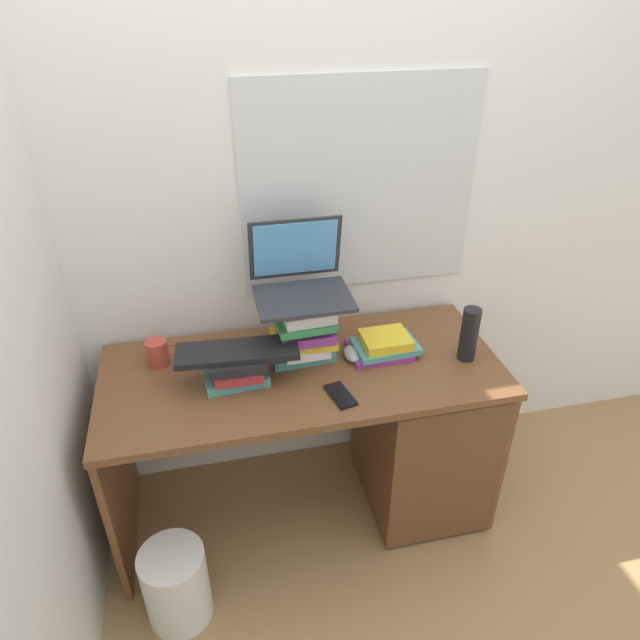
% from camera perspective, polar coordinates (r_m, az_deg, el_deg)
% --- Properties ---
extents(ground_plane, '(6.00, 6.00, 0.00)m').
position_cam_1_polar(ground_plane, '(2.61, -1.46, -17.87)').
color(ground_plane, '#9E7A4C').
extents(wall_back, '(6.00, 0.06, 2.60)m').
position_cam_1_polar(wall_back, '(2.16, -3.80, 13.15)').
color(wall_back, white).
rests_on(wall_back, ground).
extents(wall_left, '(0.05, 6.00, 2.60)m').
position_cam_1_polar(wall_left, '(1.87, -28.02, 6.42)').
color(wall_left, silver).
rests_on(wall_left, ground).
extents(desk, '(1.46, 0.63, 0.73)m').
position_cam_1_polar(desk, '(2.38, 7.47, -10.39)').
color(desk, brown).
rests_on(desk, ground).
extents(book_stack_tall, '(0.25, 0.20, 0.25)m').
position_cam_1_polar(book_stack_tall, '(2.09, -1.61, -1.02)').
color(book_stack_tall, teal).
rests_on(book_stack_tall, desk).
extents(book_stack_keyboard_riser, '(0.23, 0.17, 0.12)m').
position_cam_1_polar(book_stack_keyboard_riser, '(2.02, -8.22, -4.75)').
color(book_stack_keyboard_riser, teal).
rests_on(book_stack_keyboard_riser, desk).
extents(book_stack_side, '(0.26, 0.19, 0.08)m').
position_cam_1_polar(book_stack_side, '(2.17, 6.31, -2.50)').
color(book_stack_side, '#8C338C').
rests_on(book_stack_side, desk).
extents(laptop, '(0.34, 0.30, 0.25)m').
position_cam_1_polar(laptop, '(2.04, -2.00, 4.28)').
color(laptop, '#2D2D33').
rests_on(laptop, book_stack_tall).
extents(keyboard, '(0.43, 0.17, 0.02)m').
position_cam_1_polar(keyboard, '(1.99, -8.22, -3.11)').
color(keyboard, black).
rests_on(keyboard, book_stack_keyboard_riser).
extents(computer_mouse, '(0.06, 0.10, 0.04)m').
position_cam_1_polar(computer_mouse, '(2.15, 3.20, -3.37)').
color(computer_mouse, '#A5A8AD').
rests_on(computer_mouse, desk).
extents(mug, '(0.12, 0.08, 0.10)m').
position_cam_1_polar(mug, '(2.18, -15.81, -3.11)').
color(mug, '#B23F33').
rests_on(mug, desk).
extents(water_bottle, '(0.07, 0.07, 0.21)m').
position_cam_1_polar(water_bottle, '(2.17, 14.59, -1.38)').
color(water_bottle, black).
rests_on(water_bottle, desk).
extents(cell_phone, '(0.10, 0.15, 0.01)m').
position_cam_1_polar(cell_phone, '(1.97, 2.04, -7.47)').
color(cell_phone, black).
rests_on(cell_phone, desk).
extents(wastebasket, '(0.23, 0.23, 0.31)m').
position_cam_1_polar(wastebasket, '(2.25, -14.09, -24.16)').
color(wastebasket, silver).
rests_on(wastebasket, ground).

